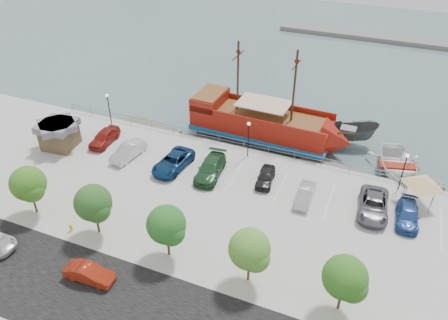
% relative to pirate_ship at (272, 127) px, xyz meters
% --- Properties ---
extents(ground, '(160.00, 160.00, 0.00)m').
position_rel_pirate_ship_xyz_m(ground, '(-1.08, -11.99, -2.07)').
color(ground, '#435D61').
extents(street, '(100.00, 8.00, 0.04)m').
position_rel_pirate_ship_xyz_m(street, '(-1.08, -27.99, -1.06)').
color(street, black).
rests_on(street, land_slab).
extents(sidewalk, '(100.00, 4.00, 0.05)m').
position_rel_pirate_ship_xyz_m(sidewalk, '(-1.08, -21.99, -1.06)').
color(sidewalk, '#B3B19D').
rests_on(sidewalk, land_slab).
extents(seawall_railing, '(50.00, 0.06, 1.00)m').
position_rel_pirate_ship_xyz_m(seawall_railing, '(-1.08, -4.19, -0.55)').
color(seawall_railing, slate).
rests_on(seawall_railing, land_slab).
extents(far_shore, '(40.00, 3.00, 0.80)m').
position_rel_pirate_ship_xyz_m(far_shore, '(8.92, 43.01, -1.67)').
color(far_shore, slate).
rests_on(far_shore, ground).
extents(pirate_ship, '(19.73, 6.10, 12.37)m').
position_rel_pirate_ship_xyz_m(pirate_ship, '(0.00, 0.00, 0.00)').
color(pirate_ship, maroon).
rests_on(pirate_ship, ground).
extents(patrol_boat, '(7.46, 4.70, 2.70)m').
position_rel_pirate_ship_xyz_m(patrol_boat, '(8.53, 2.83, -0.72)').
color(patrol_boat, '#424344').
rests_on(patrol_boat, ground).
extents(speedboat, '(7.68, 9.32, 1.68)m').
position_rel_pirate_ship_xyz_m(speedboat, '(14.63, -1.10, -1.23)').
color(speedboat, white).
rests_on(speedboat, ground).
extents(dock_west, '(7.93, 3.75, 0.44)m').
position_rel_pirate_ship_xyz_m(dock_west, '(-14.83, -2.79, -1.85)').
color(dock_west, '#696559').
rests_on(dock_west, ground).
extents(dock_mid, '(6.73, 3.60, 0.37)m').
position_rel_pirate_ship_xyz_m(dock_mid, '(7.65, -2.79, -1.89)').
color(dock_mid, slate).
rests_on(dock_mid, ground).
extents(dock_east, '(6.54, 4.07, 0.36)m').
position_rel_pirate_ship_xyz_m(dock_east, '(16.27, -2.79, -1.89)').
color(dock_east, slate).
rests_on(dock_east, ground).
extents(shed, '(4.17, 4.17, 3.11)m').
position_rel_pirate_ship_xyz_m(shed, '(-21.61, -11.80, 0.58)').
color(shed, brown).
rests_on(shed, land_slab).
extents(canopy_tent, '(4.77, 4.77, 3.40)m').
position_rel_pirate_ship_xyz_m(canopy_tent, '(16.73, -6.90, 1.89)').
color(canopy_tent, slate).
rests_on(canopy_tent, land_slab).
extents(street_sedan, '(4.13, 1.67, 1.33)m').
position_rel_pirate_ship_xyz_m(street_sedan, '(-6.55, -26.67, -0.41)').
color(street_sedan, '#A52711').
rests_on(street_sedan, street).
extents(fire_hydrant, '(0.27, 0.27, 0.77)m').
position_rel_pirate_ship_xyz_m(fire_hydrant, '(-11.46, -22.79, -0.65)').
color(fire_hydrant, yellow).
rests_on(fire_hydrant, sidewalk).
extents(lamp_post_left, '(0.36, 0.36, 4.28)m').
position_rel_pirate_ship_xyz_m(lamp_post_left, '(-19.08, -5.49, 1.87)').
color(lamp_post_left, black).
rests_on(lamp_post_left, land_slab).
extents(lamp_post_mid, '(0.36, 0.36, 4.28)m').
position_rel_pirate_ship_xyz_m(lamp_post_mid, '(-1.08, -5.49, 1.87)').
color(lamp_post_mid, black).
rests_on(lamp_post_mid, land_slab).
extents(lamp_post_right, '(0.36, 0.36, 4.28)m').
position_rel_pirate_ship_xyz_m(lamp_post_right, '(14.92, -5.49, 1.87)').
color(lamp_post_right, black).
rests_on(lamp_post_right, land_slab).
extents(tree_b, '(3.30, 3.20, 5.00)m').
position_rel_pirate_ship_xyz_m(tree_b, '(-15.93, -22.07, 2.23)').
color(tree_b, '#473321').
rests_on(tree_b, sidewalk).
extents(tree_c, '(3.30, 3.20, 5.00)m').
position_rel_pirate_ship_xyz_m(tree_c, '(-8.93, -22.07, 2.23)').
color(tree_c, '#473321').
rests_on(tree_c, sidewalk).
extents(tree_d, '(3.30, 3.20, 5.00)m').
position_rel_pirate_ship_xyz_m(tree_d, '(-1.93, -22.07, 2.23)').
color(tree_d, '#473321').
rests_on(tree_d, sidewalk).
extents(tree_e, '(3.30, 3.20, 5.00)m').
position_rel_pirate_ship_xyz_m(tree_e, '(5.07, -22.07, 2.23)').
color(tree_e, '#473321').
rests_on(tree_e, sidewalk).
extents(tree_f, '(3.30, 3.20, 5.00)m').
position_rel_pirate_ship_xyz_m(tree_f, '(12.07, -22.07, 2.23)').
color(tree_f, '#473321').
rests_on(tree_f, sidewalk).
extents(parked_car_a, '(2.13, 4.81, 1.61)m').
position_rel_pirate_ship_xyz_m(parked_car_a, '(-17.38, -9.29, -0.27)').
color(parked_car_a, maroon).
rests_on(parked_car_a, land_slab).
extents(parked_car_b, '(2.23, 4.93, 1.57)m').
position_rel_pirate_ship_xyz_m(parked_car_b, '(-13.18, -10.76, -0.29)').
color(parked_car_b, silver).
rests_on(parked_car_b, land_slab).
extents(parked_car_c, '(3.08, 5.85, 1.57)m').
position_rel_pirate_ship_xyz_m(parked_car_c, '(-7.62, -10.75, -0.29)').
color(parked_car_c, navy).
rests_on(parked_car_c, land_slab).
extents(parked_car_d, '(2.90, 5.89, 1.65)m').
position_rel_pirate_ship_xyz_m(parked_car_d, '(-3.45, -10.39, -0.25)').
color(parked_car_d, '#23512C').
rests_on(parked_car_d, land_slab).
extents(parked_car_e, '(2.02, 4.12, 1.35)m').
position_rel_pirate_ship_xyz_m(parked_car_e, '(2.24, -9.40, -0.40)').
color(parked_car_e, black).
rests_on(parked_car_e, land_slab).
extents(parked_car_f, '(1.56, 4.18, 1.37)m').
position_rel_pirate_ship_xyz_m(parked_car_f, '(6.65, -10.74, -0.39)').
color(parked_car_f, beige).
rests_on(parked_car_f, land_slab).
extents(parked_car_g, '(3.02, 5.85, 1.58)m').
position_rel_pirate_ship_xyz_m(parked_car_g, '(12.93, -9.97, -0.28)').
color(parked_car_g, '#5C5C66').
rests_on(parked_car_g, land_slab).
extents(parked_car_h, '(2.18, 4.81, 1.36)m').
position_rel_pirate_ship_xyz_m(parked_car_h, '(15.96, -10.04, -0.39)').
color(parked_car_h, '#26498F').
rests_on(parked_car_h, land_slab).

